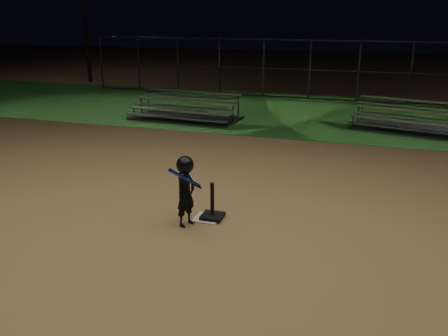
% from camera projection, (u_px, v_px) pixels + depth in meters
% --- Properties ---
extents(ground, '(80.00, 80.00, 0.00)m').
position_uv_depth(ground, '(207.00, 219.00, 8.48)').
color(ground, olive).
rests_on(ground, ground).
extents(grass_strip, '(60.00, 8.00, 0.01)m').
position_uv_depth(grass_strip, '(297.00, 112.00, 17.54)').
color(grass_strip, '#1D501A').
rests_on(grass_strip, ground).
extents(home_plate, '(0.45, 0.45, 0.02)m').
position_uv_depth(home_plate, '(207.00, 218.00, 8.48)').
color(home_plate, beige).
rests_on(home_plate, ground).
extents(batting_tee, '(0.38, 0.38, 0.66)m').
position_uv_depth(batting_tee, '(212.00, 212.00, 8.45)').
color(batting_tee, black).
rests_on(batting_tee, home_plate).
extents(child_batter, '(0.49, 0.60, 1.25)m').
position_uv_depth(child_batter, '(186.00, 189.00, 8.04)').
color(child_batter, black).
rests_on(child_batter, ground).
extents(bleacher_left, '(3.85, 2.11, 0.91)m').
position_uv_depth(bleacher_left, '(185.00, 114.00, 16.41)').
color(bleacher_left, '#AFAFB4').
rests_on(bleacher_left, ground).
extents(bleacher_right, '(3.96, 2.58, 0.89)m').
position_uv_depth(bleacher_right, '(413.00, 125.00, 14.80)').
color(bleacher_right, '#A8A8AD').
rests_on(bleacher_right, ground).
extents(backstop_fence, '(20.08, 0.08, 2.50)m').
position_uv_depth(backstop_fence, '(310.00, 70.00, 19.87)').
color(backstop_fence, '#38383D').
rests_on(backstop_fence, ground).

